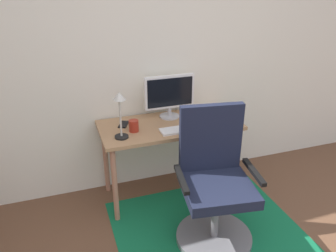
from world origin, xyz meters
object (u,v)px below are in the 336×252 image
(computer_mouse, at_px, (220,123))
(keyboard, at_px, (185,129))
(office_chair, at_px, (214,191))
(desk_lamp, at_px, (120,107))
(desk, at_px, (169,133))
(cell_phone, at_px, (124,124))
(monitor, at_px, (169,94))
(coffee_cup, at_px, (134,126))

(computer_mouse, bearing_deg, keyboard, -179.11)
(keyboard, bearing_deg, office_chair, -84.66)
(computer_mouse, height_order, desk_lamp, desk_lamp)
(desk, height_order, computer_mouse, computer_mouse)
(desk, height_order, desk_lamp, desk_lamp)
(cell_phone, relative_size, desk_lamp, 0.37)
(monitor, distance_m, keyboard, 0.37)
(keyboard, xyz_separation_m, office_chair, (0.05, -0.49, -0.31))
(monitor, xyz_separation_m, cell_phone, (-0.43, -0.04, -0.22))
(monitor, bearing_deg, desk_lamp, -151.23)
(cell_phone, distance_m, office_chair, 0.96)
(coffee_cup, distance_m, office_chair, 0.83)
(cell_phone, bearing_deg, desk, 11.88)
(coffee_cup, bearing_deg, office_chair, -52.68)
(desk_lamp, bearing_deg, computer_mouse, -1.73)
(monitor, distance_m, desk_lamp, 0.57)
(keyboard, xyz_separation_m, cell_phone, (-0.47, 0.27, -0.00))
(keyboard, bearing_deg, desk_lamp, 176.70)
(coffee_cup, bearing_deg, cell_phone, 109.44)
(desk, xyz_separation_m, office_chair, (0.13, -0.65, -0.21))
(coffee_cup, distance_m, desk_lamp, 0.26)
(cell_phone, relative_size, office_chair, 0.13)
(keyboard, relative_size, coffee_cup, 4.43)
(keyboard, bearing_deg, desk, 117.46)
(desk_lamp, bearing_deg, cell_phone, 73.99)
(desk_lamp, height_order, office_chair, desk_lamp)
(office_chair, bearing_deg, desk_lamp, 146.99)
(coffee_cup, relative_size, desk_lamp, 0.26)
(computer_mouse, xyz_separation_m, cell_phone, (-0.79, 0.26, -0.01))
(cell_phone, height_order, desk_lamp, desk_lamp)
(cell_phone, distance_m, desk_lamp, 0.35)
(desk_lamp, bearing_deg, monitor, 28.77)
(desk, distance_m, computer_mouse, 0.45)
(desk, bearing_deg, computer_mouse, -21.20)
(office_chair, bearing_deg, coffee_cup, 136.12)
(desk, xyz_separation_m, keyboard, (0.08, -0.16, 0.10))
(keyboard, xyz_separation_m, coffee_cup, (-0.41, 0.11, 0.04))
(desk, relative_size, coffee_cup, 12.47)
(computer_mouse, bearing_deg, desk, 158.80)
(computer_mouse, distance_m, cell_phone, 0.83)
(keyboard, bearing_deg, coffee_cup, 164.63)
(keyboard, xyz_separation_m, computer_mouse, (0.32, 0.00, 0.01))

